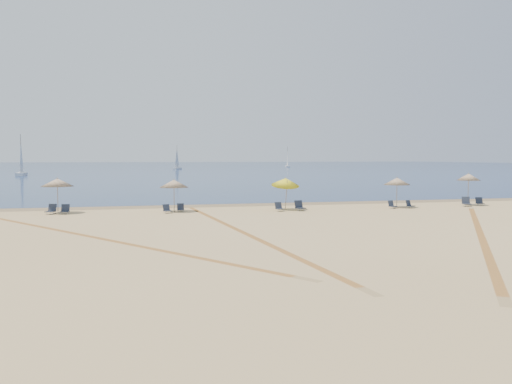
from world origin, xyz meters
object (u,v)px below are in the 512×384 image
chair_3 (167,209)px  chair_1 (51,210)px  umbrella_3 (285,182)px  chair_5 (279,207)px  umbrella_2 (174,184)px  chair_10 (480,202)px  chair_4 (181,208)px  sailboat_0 (177,162)px  chair_2 (65,210)px  umbrella_5 (469,177)px  chair_9 (466,202)px  umbrella_1 (57,182)px  umbrella_4 (397,181)px  sailboat_2 (287,161)px  chair_6 (300,206)px  sailboat_1 (21,163)px  chair_8 (410,205)px  chair_7 (392,205)px

chair_3 → chair_1: bearing=148.4°
umbrella_3 → chair_5: 2.10m
umbrella_2 → chair_1: umbrella_2 is taller
chair_1 → chair_10: 32.56m
chair_4 → sailboat_0: bearing=87.8°
chair_2 → chair_5: (14.78, -1.53, -0.01)m
umbrella_5 → chair_5: 16.33m
umbrella_2 → chair_9: 22.97m
umbrella_1 → sailboat_0: bearing=81.6°
umbrella_4 → sailboat_0: (-5.19, 135.80, 0.35)m
chair_2 → chair_9: 30.30m
umbrella_3 → chair_9: bearing=-2.2°
sailboat_2 → chair_1: bearing=-101.4°
chair_6 → chair_10: 15.33m
umbrella_4 → chair_6: bearing=-175.5°
sailboat_2 → umbrella_5: bearing=-91.1°
umbrella_5 → sailboat_2: sailboat_2 is taller
chair_4 → chair_3: bearing=-144.1°
umbrella_5 → chair_4: (-23.13, 0.16, -2.02)m
chair_6 → umbrella_2: bearing=160.7°
umbrella_3 → chair_10: 16.24m
chair_2 → sailboat_2: size_ratio=0.09×
chair_3 → sailboat_0: bearing=61.4°
chair_5 → sailboat_1: bearing=96.6°
chair_9 → chair_10: (1.36, 0.20, -0.03)m
umbrella_1 → umbrella_5: bearing=-2.1°
umbrella_5 → chair_1: size_ratio=3.15×
umbrella_3 → chair_2: (-15.49, 0.67, -1.77)m
chair_2 → chair_3: size_ratio=0.97×
chair_1 → chair_3: 7.82m
umbrella_5 → chair_8: bearing=-169.6°
umbrella_4 → chair_7: size_ratio=3.45×
chair_9 → umbrella_2: bearing=-162.0°
umbrella_5 → chair_7: 7.60m
chair_4 → sailboat_0: sailboat_0 is taller
umbrella_3 → chair_5: bearing=-129.8°
chair_8 → chair_7: bearing=152.6°
chair_1 → sailboat_2: sailboat_2 is taller
umbrella_1 → chair_7: 24.41m
chair_1 → chair_4: (8.73, -0.46, -0.05)m
umbrella_2 → chair_9: bearing=-2.8°
umbrella_3 → chair_8: 9.85m
chair_1 → sailboat_0: size_ratio=0.11×
chair_2 → chair_8: 25.19m
chair_1 → sailboat_0: 136.27m
umbrella_5 → umbrella_3: bearing=-179.3°
chair_2 → umbrella_5: bearing=6.5°
chair_3 → chair_8: bearing=-25.2°
sailboat_1 → chair_4: bearing=-73.6°
umbrella_4 → sailboat_1: (-42.44, 83.52, 0.62)m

